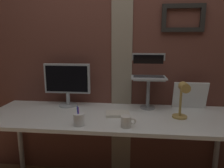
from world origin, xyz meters
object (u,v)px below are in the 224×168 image
(pen_cup, at_px, (79,119))
(coffee_mug, at_px, (126,122))
(laptop, at_px, (148,71))
(desk_lamp, at_px, (183,97))
(monitor, at_px, (67,81))
(whiteboard_panel, at_px, (190,95))

(pen_cup, bearing_deg, coffee_mug, 0.02)
(laptop, bearing_deg, desk_lamp, -53.88)
(monitor, relative_size, laptop, 1.40)
(desk_lamp, height_order, pen_cup, desk_lamp)
(monitor, distance_m, whiteboard_panel, 1.16)
(desk_lamp, distance_m, pen_cup, 0.82)
(whiteboard_panel, xyz_separation_m, desk_lamp, (-0.14, -0.31, 0.07))
(laptop, height_order, whiteboard_panel, laptop)
(desk_lamp, relative_size, coffee_mug, 2.76)
(whiteboard_panel, relative_size, coffee_mug, 2.73)
(monitor, relative_size, coffee_mug, 3.90)
(laptop, bearing_deg, whiteboard_panel, -4.59)
(monitor, distance_m, coffee_mug, 0.77)
(laptop, relative_size, desk_lamp, 1.01)
(monitor, height_order, whiteboard_panel, monitor)
(whiteboard_panel, distance_m, desk_lamp, 0.34)
(whiteboard_panel, bearing_deg, coffee_mug, -139.06)
(whiteboard_panel, distance_m, coffee_mug, 0.76)
(coffee_mug, bearing_deg, whiteboard_panel, 40.94)
(monitor, height_order, laptop, laptop)
(desk_lamp, bearing_deg, pen_cup, -166.60)
(whiteboard_panel, relative_size, pen_cup, 2.01)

